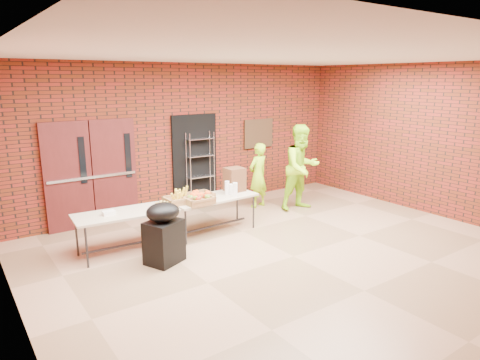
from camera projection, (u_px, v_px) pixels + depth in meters
name	position (u px, v px, depth m)	size (l,w,h in m)	color
room	(297.00, 161.00, 6.70)	(8.08, 7.08, 3.28)	olive
double_doors	(92.00, 174.00, 8.33)	(1.78, 0.12, 2.10)	#4D1716
dark_doorway	(195.00, 161.00, 9.63)	(1.10, 0.06, 2.10)	black
bronze_plaque	(259.00, 133.00, 10.52)	(0.85, 0.04, 0.70)	#3B2A17
wire_rack	(201.00, 170.00, 9.60)	(0.63, 0.21, 1.71)	silver
table_left	(126.00, 215.00, 7.14)	(1.74, 0.83, 0.70)	#BEB291
table_right	(213.00, 200.00, 8.08)	(1.71, 0.78, 0.69)	#BEB291
basket_bananas	(179.00, 199.00, 7.65)	(0.49, 0.38, 0.15)	#9E6840
basket_oranges	(199.00, 196.00, 7.88)	(0.50, 0.39, 0.15)	#9E6840
basket_apples	(199.00, 200.00, 7.62)	(0.49, 0.38, 0.15)	#9E6840
muffin_tray	(164.00, 204.00, 7.42)	(0.36, 0.36, 0.09)	#124414
napkin_box	(109.00, 213.00, 6.98)	(0.20, 0.13, 0.07)	white
coffee_dispenser	(234.00, 179.00, 8.44)	(0.36, 0.32, 0.47)	#4F2B1B
cup_stack_front	(231.00, 190.00, 8.18)	(0.07, 0.07, 0.21)	white
cup_stack_mid	(235.00, 190.00, 8.06)	(0.09, 0.09, 0.27)	white
cup_stack_back	(227.00, 188.00, 8.21)	(0.09, 0.09, 0.26)	white
covered_grill	(164.00, 233.00, 6.73)	(0.68, 0.63, 0.99)	black
volunteer_woman	(258.00, 175.00, 9.66)	(0.54, 0.35, 1.47)	#A4EB1A
volunteer_man	(302.00, 167.00, 9.45)	(0.92, 0.72, 1.90)	#A4EB1A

